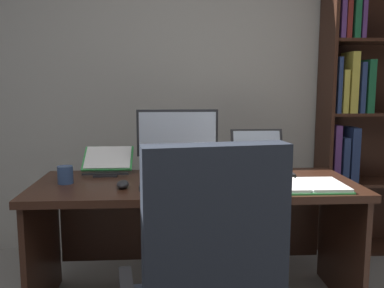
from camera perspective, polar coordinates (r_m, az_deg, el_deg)
wall_back at (r=3.22m, az=-2.28°, el=9.44°), size 4.69×0.12×2.67m
desk at (r=2.46m, az=0.33°, el=-9.19°), size 1.80×0.70×0.73m
bookshelf at (r=3.34m, az=22.48°, el=3.25°), size 0.83×0.31×2.11m
monitor at (r=2.51m, az=-2.01°, el=0.36°), size 0.49×0.16×0.39m
laptop at (r=2.61m, az=9.42°, el=-2.67°), size 0.34×0.33×0.25m
keyboard at (r=2.22m, az=-1.74°, el=-5.66°), size 0.42×0.15×0.02m
computer_mouse at (r=2.22m, az=-9.52°, el=-5.50°), size 0.06×0.10×0.04m
reading_stand_with_book at (r=2.61m, az=-11.52°, el=-2.28°), size 0.30×0.26×0.15m
open_binder at (r=2.28m, az=15.04°, el=-5.53°), size 0.44×0.31×0.02m
notepad at (r=2.38m, az=6.58°, el=-4.90°), size 0.17×0.22×0.01m
pen at (r=2.38m, az=7.06°, el=-4.67°), size 0.14×0.01×0.01m
coffee_mug at (r=2.39m, az=-17.06°, el=-4.08°), size 0.08×0.08×0.10m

